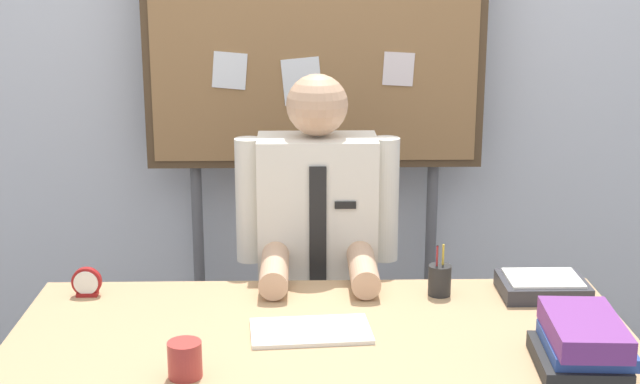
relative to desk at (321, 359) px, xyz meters
name	(u,v)px	position (x,y,z in m)	size (l,w,h in m)	color
back_wall	(314,62)	(0.00, 1.29, 0.68)	(6.40, 0.08, 2.70)	silver
desk	(321,359)	(0.00, 0.00, 0.00)	(1.73, 0.78, 0.76)	tan
person	(317,289)	(0.00, 0.60, -0.02)	(0.55, 0.56, 1.39)	#2D2D33
bulletin_board	(315,10)	(0.00, 1.08, 0.90)	(1.29, 0.09, 2.22)	#4C3823
book_stack	(582,343)	(0.65, -0.25, 0.16)	(0.24, 0.31, 0.14)	#262626
open_notebook	(311,331)	(-0.03, -0.02, 0.10)	(0.33, 0.19, 0.01)	white
desk_clock	(87,283)	(-0.71, 0.27, 0.13)	(0.09, 0.04, 0.09)	maroon
coffee_mug	(185,359)	(-0.35, -0.28, 0.14)	(0.09, 0.09, 0.09)	#B23833
pen_holder	(440,280)	(0.37, 0.26, 0.14)	(0.07, 0.07, 0.16)	#262626
paper_tray	(543,286)	(0.69, 0.25, 0.12)	(0.26, 0.20, 0.06)	#333338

